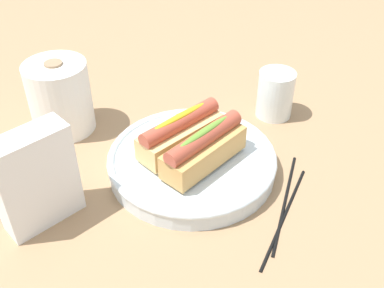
{
  "coord_description": "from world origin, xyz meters",
  "views": [
    {
      "loc": [
        -0.49,
        -0.31,
        0.5
      ],
      "look_at": [
        -0.02,
        0.02,
        0.05
      ],
      "focal_mm": 43.1,
      "sensor_mm": 36.0,
      "label": 1
    }
  ],
  "objects_px": {
    "paper_towel_roll": "(60,97)",
    "hotdog_back": "(180,132)",
    "hotdog_front": "(204,148)",
    "chopstick_near": "(286,200)",
    "napkin_box": "(36,179)",
    "chopstick_far": "(285,215)",
    "water_glass": "(275,95)",
    "serving_bowl": "(192,161)"
  },
  "relations": [
    {
      "from": "chopstick_near",
      "to": "chopstick_far",
      "type": "distance_m",
      "value": 0.03
    },
    {
      "from": "chopstick_far",
      "to": "serving_bowl",
      "type": "bearing_deg",
      "value": 77.68
    },
    {
      "from": "chopstick_near",
      "to": "chopstick_far",
      "type": "bearing_deg",
      "value": -174.94
    },
    {
      "from": "chopstick_near",
      "to": "chopstick_far",
      "type": "relative_size",
      "value": 1.0
    },
    {
      "from": "chopstick_near",
      "to": "hotdog_front",
      "type": "bearing_deg",
      "value": 84.44
    },
    {
      "from": "chopstick_near",
      "to": "paper_towel_roll",
      "type": "bearing_deg",
      "value": 80.42
    },
    {
      "from": "chopstick_near",
      "to": "serving_bowl",
      "type": "bearing_deg",
      "value": 80.4
    },
    {
      "from": "water_glass",
      "to": "serving_bowl",
      "type": "bearing_deg",
      "value": 170.69
    },
    {
      "from": "water_glass",
      "to": "chopstick_near",
      "type": "relative_size",
      "value": 0.41
    },
    {
      "from": "serving_bowl",
      "to": "water_glass",
      "type": "bearing_deg",
      "value": -9.31
    },
    {
      "from": "hotdog_back",
      "to": "paper_towel_roll",
      "type": "relative_size",
      "value": 1.17
    },
    {
      "from": "serving_bowl",
      "to": "chopstick_near",
      "type": "bearing_deg",
      "value": -82.86
    },
    {
      "from": "water_glass",
      "to": "napkin_box",
      "type": "bearing_deg",
      "value": 160.49
    },
    {
      "from": "serving_bowl",
      "to": "napkin_box",
      "type": "bearing_deg",
      "value": 150.85
    },
    {
      "from": "chopstick_near",
      "to": "chopstick_far",
      "type": "height_order",
      "value": "same"
    },
    {
      "from": "napkin_box",
      "to": "chopstick_far",
      "type": "height_order",
      "value": "napkin_box"
    },
    {
      "from": "water_glass",
      "to": "hotdog_front",
      "type": "bearing_deg",
      "value": 177.54
    },
    {
      "from": "hotdog_back",
      "to": "chopstick_near",
      "type": "xyz_separation_m",
      "value": [
        0.01,
        -0.19,
        -0.06
      ]
    },
    {
      "from": "serving_bowl",
      "to": "napkin_box",
      "type": "relative_size",
      "value": 1.83
    },
    {
      "from": "hotdog_front",
      "to": "water_glass",
      "type": "relative_size",
      "value": 1.73
    },
    {
      "from": "hotdog_front",
      "to": "hotdog_back",
      "type": "relative_size",
      "value": 0.99
    },
    {
      "from": "hotdog_front",
      "to": "chopstick_far",
      "type": "distance_m",
      "value": 0.16
    },
    {
      "from": "paper_towel_roll",
      "to": "chopstick_near",
      "type": "xyz_separation_m",
      "value": [
        0.05,
        -0.42,
        -0.06
      ]
    },
    {
      "from": "hotdog_back",
      "to": "water_glass",
      "type": "bearing_deg",
      "value": -16.27
    },
    {
      "from": "napkin_box",
      "to": "chopstick_far",
      "type": "bearing_deg",
      "value": -43.31
    },
    {
      "from": "hotdog_front",
      "to": "chopstick_far",
      "type": "bearing_deg",
      "value": -91.48
    },
    {
      "from": "serving_bowl",
      "to": "hotdog_back",
      "type": "distance_m",
      "value": 0.05
    },
    {
      "from": "paper_towel_roll",
      "to": "chopstick_far",
      "type": "bearing_deg",
      "value": -86.98
    },
    {
      "from": "hotdog_front",
      "to": "paper_towel_roll",
      "type": "xyz_separation_m",
      "value": [
        -0.03,
        0.29,
        0.0
      ]
    },
    {
      "from": "hotdog_front",
      "to": "chopstick_far",
      "type": "relative_size",
      "value": 0.71
    },
    {
      "from": "hotdog_back",
      "to": "hotdog_front",
      "type": "bearing_deg",
      "value": -103.16
    },
    {
      "from": "napkin_box",
      "to": "chopstick_far",
      "type": "distance_m",
      "value": 0.36
    },
    {
      "from": "hotdog_front",
      "to": "chopstick_near",
      "type": "height_order",
      "value": "hotdog_front"
    },
    {
      "from": "water_glass",
      "to": "chopstick_far",
      "type": "relative_size",
      "value": 0.41
    },
    {
      "from": "serving_bowl",
      "to": "hotdog_back",
      "type": "relative_size",
      "value": 1.74
    },
    {
      "from": "hotdog_front",
      "to": "paper_towel_roll",
      "type": "relative_size",
      "value": 1.16
    },
    {
      "from": "hotdog_front",
      "to": "serving_bowl",
      "type": "bearing_deg",
      "value": 76.84
    },
    {
      "from": "napkin_box",
      "to": "water_glass",
      "type": "bearing_deg",
      "value": -7.45
    },
    {
      "from": "hotdog_front",
      "to": "water_glass",
      "type": "bearing_deg",
      "value": -2.46
    },
    {
      "from": "serving_bowl",
      "to": "hotdog_front",
      "type": "xyz_separation_m",
      "value": [
        -0.01,
        -0.03,
        0.04
      ]
    },
    {
      "from": "chopstick_near",
      "to": "napkin_box",
      "type": "bearing_deg",
      "value": 112.92
    },
    {
      "from": "paper_towel_roll",
      "to": "hotdog_back",
      "type": "bearing_deg",
      "value": -80.53
    }
  ]
}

